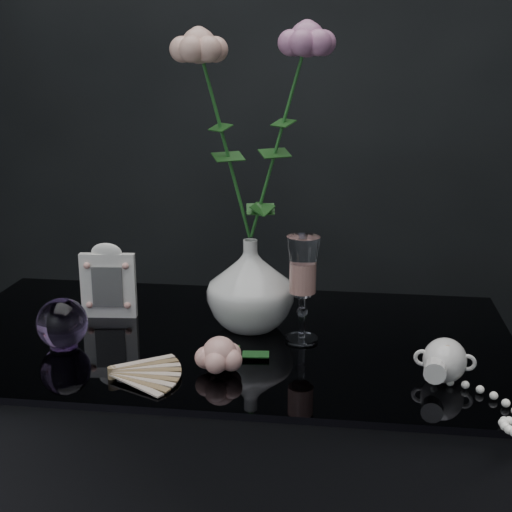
% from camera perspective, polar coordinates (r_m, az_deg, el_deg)
% --- Properties ---
extents(vase, '(0.17, 0.17, 0.17)m').
position_cam_1_polar(vase, '(1.32, -0.45, -2.30)').
color(vase, white).
rests_on(vase, table).
extents(wine_glass, '(0.08, 0.08, 0.19)m').
position_cam_1_polar(wine_glass, '(1.26, 3.74, -2.69)').
color(wine_glass, white).
rests_on(wine_glass, table).
extents(picture_frame, '(0.12, 0.10, 0.15)m').
position_cam_1_polar(picture_frame, '(1.41, -11.75, -1.91)').
color(picture_frame, white).
rests_on(picture_frame, table).
extents(paperweight, '(0.10, 0.10, 0.09)m').
position_cam_1_polar(paperweight, '(1.29, -15.24, -5.20)').
color(paperweight, '#A57BC8').
rests_on(paperweight, table).
extents(paper_fan, '(0.23, 0.19, 0.02)m').
position_cam_1_polar(paper_fan, '(1.16, -11.46, -9.06)').
color(paper_fan, beige).
rests_on(paper_fan, table).
extents(loose_rose, '(0.19, 0.21, 0.06)m').
position_cam_1_polar(loose_rose, '(1.16, -2.93, -7.85)').
color(loose_rose, '#EFA69A').
rests_on(loose_rose, table).
extents(pearl_jar, '(0.27, 0.28, 0.07)m').
position_cam_1_polar(pearl_jar, '(1.17, 14.87, -7.91)').
color(pearl_jar, white).
rests_on(pearl_jar, table).
extents(roses, '(0.26, 0.13, 0.43)m').
position_cam_1_polar(roses, '(1.26, -0.25, 10.66)').
color(roses, '#E0AA96').
rests_on(roses, vase).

